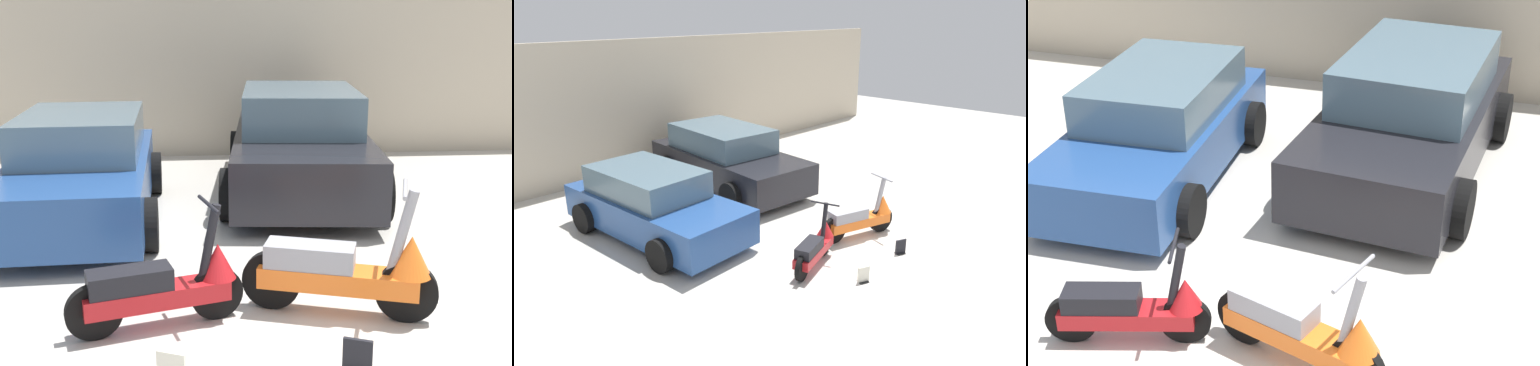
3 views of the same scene
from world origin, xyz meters
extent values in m
plane|color=beige|center=(0.00, 0.00, 0.00)|extent=(28.00, 28.00, 0.00)
cube|color=beige|center=(0.00, 7.12, 1.65)|extent=(19.60, 0.12, 3.31)
cylinder|color=black|center=(-0.65, 0.70, 0.22)|extent=(0.43, 0.19, 0.43)
cylinder|color=black|center=(-1.56, 0.43, 0.22)|extent=(0.43, 0.19, 0.43)
cube|color=#B2191E|center=(-1.10, 0.57, 0.27)|extent=(1.15, 0.57, 0.15)
cube|color=black|center=(-1.30, 0.51, 0.43)|extent=(0.67, 0.42, 0.17)
cylinder|color=black|center=(-0.69, 0.69, 0.65)|extent=(0.21, 0.13, 0.61)
cylinder|color=black|center=(-0.69, 0.69, 0.95)|extent=(0.17, 0.49, 0.03)
cone|color=#B2191E|center=(-0.63, 0.71, 0.48)|extent=(0.36, 0.36, 0.28)
cylinder|color=black|center=(0.84, 0.52, 0.24)|extent=(0.49, 0.23, 0.49)
cylinder|color=black|center=(-0.19, 0.85, 0.24)|extent=(0.49, 0.23, 0.49)
cube|color=orange|center=(0.33, 0.68, 0.31)|extent=(1.30, 0.68, 0.17)
cube|color=gray|center=(0.11, 0.76, 0.49)|extent=(0.77, 0.49, 0.19)
cylinder|color=gray|center=(0.79, 0.53, 0.74)|extent=(0.24, 0.15, 0.69)
cylinder|color=gray|center=(0.79, 0.53, 1.08)|extent=(0.21, 0.55, 0.03)
cone|color=orange|center=(0.86, 0.51, 0.55)|extent=(0.41, 0.41, 0.32)
cube|color=navy|center=(-2.14, 3.42, 0.46)|extent=(1.69, 3.76, 0.62)
cube|color=slate|center=(-2.15, 3.64, 1.02)|extent=(1.44, 2.13, 0.49)
cylinder|color=black|center=(-1.29, 2.30, 0.28)|extent=(0.22, 0.57, 0.56)
cylinder|color=black|center=(-1.38, 4.60, 0.28)|extent=(0.22, 0.57, 0.56)
cylinder|color=black|center=(-2.98, 4.54, 0.28)|extent=(0.22, 0.57, 0.56)
cube|color=black|center=(0.60, 4.46, 0.52)|extent=(2.13, 4.30, 0.69)
cube|color=slate|center=(0.63, 4.71, 1.14)|extent=(1.74, 2.46, 0.54)
cylinder|color=black|center=(1.37, 3.09, 0.32)|extent=(0.28, 0.65, 0.63)
cylinder|color=black|center=(-0.42, 3.27, 0.32)|extent=(0.28, 0.65, 0.63)
cylinder|color=black|center=(1.63, 5.65, 0.32)|extent=(0.28, 0.65, 0.63)
cylinder|color=black|center=(-0.16, 5.83, 0.32)|extent=(0.28, 0.65, 0.63)
cube|color=black|center=(0.27, -0.23, 0.13)|extent=(0.20, 0.11, 0.26)
camera|label=1|loc=(-0.75, -4.03, 2.33)|focal=45.00mm
camera|label=2|loc=(-6.87, -3.87, 3.96)|focal=35.00mm
camera|label=3|loc=(1.67, -4.08, 4.29)|focal=55.00mm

